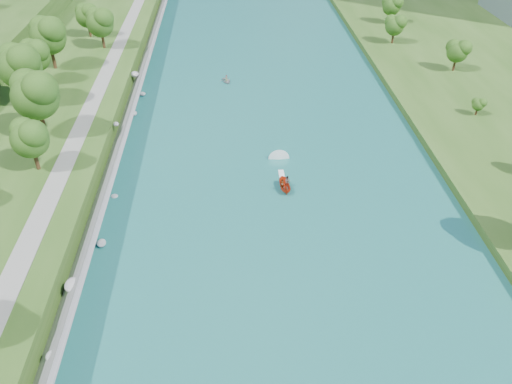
{
  "coord_description": "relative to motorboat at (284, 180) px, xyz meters",
  "views": [
    {
      "loc": [
        -6.64,
        -48.58,
        45.92
      ],
      "look_at": [
        -3.1,
        10.44,
        2.5
      ],
      "focal_mm": 35.0,
      "sensor_mm": 36.0,
      "label": 1
    }
  ],
  "objects": [
    {
      "name": "ground",
      "position": [
        -1.59,
        -15.77,
        -0.76
      ],
      "size": [
        260.0,
        260.0,
        0.0
      ],
      "primitive_type": "plane",
      "color": "#2D5119",
      "rests_on": "ground"
    },
    {
      "name": "motorboat",
      "position": [
        0.0,
        0.0,
        0.0
      ],
      "size": [
        3.6,
        18.84,
        2.12
      ],
      "rotation": [
        0.0,
        0.0,
        3.26
      ],
      "color": "#B62C0E",
      "rests_on": "river_water"
    },
    {
      "name": "raft",
      "position": [
        -8.56,
        39.66,
        -0.29
      ],
      "size": [
        3.22,
        3.76,
        1.6
      ],
      "rotation": [
        0.0,
        0.0,
        0.35
      ],
      "color": "gray",
      "rests_on": "river_water"
    },
    {
      "name": "river_water",
      "position": [
        -1.59,
        4.23,
        -0.71
      ],
      "size": [
        55.0,
        240.0,
        0.1
      ],
      "primitive_type": "cube",
      "color": "#196061",
      "rests_on": "ground"
    },
    {
      "name": "riverside_path",
      "position": [
        -34.09,
        4.23,
        2.79
      ],
      "size": [
        3.0,
        200.0,
        0.1
      ],
      "primitive_type": "cube",
      "color": "gray",
      "rests_on": "berm_west"
    },
    {
      "name": "trees_east",
      "position": [
        35.34,
        11.42,
        5.4
      ],
      "size": [
        17.17,
        133.97,
        11.78
      ],
      "color": "#194612",
      "rests_on": "berm_east"
    },
    {
      "name": "riprap_bank",
      "position": [
        -27.44,
        3.13,
        1.03
      ],
      "size": [
        4.01,
        236.0,
        4.06
      ],
      "color": "slate",
      "rests_on": "ground"
    }
  ]
}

